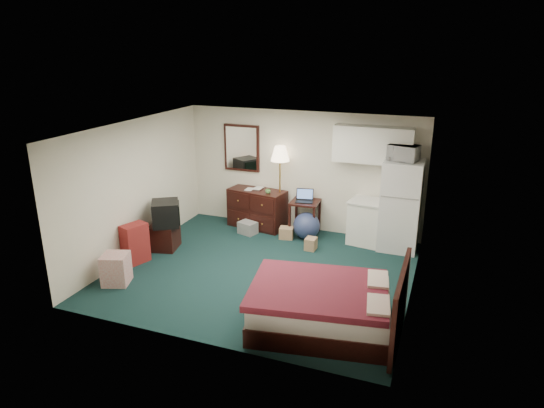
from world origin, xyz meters
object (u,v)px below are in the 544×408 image
at_px(tv_stand, 164,236).
at_px(floor_lamp, 280,189).
at_px(dresser, 257,208).
at_px(fridge, 401,205).
at_px(bed, 321,307).
at_px(desk, 305,218).
at_px(suitcase, 135,244).
at_px(kitchen_counter, 370,223).

bearing_deg(tv_stand, floor_lamp, 32.89).
relative_size(dresser, tv_stand, 2.28).
relative_size(fridge, bed, 0.92).
bearing_deg(bed, tv_stand, 146.82).
xyz_separation_m(floor_lamp, bed, (1.82, -3.33, -0.60)).
distance_m(desk, tv_stand, 2.86).
distance_m(dresser, fridge, 3.02).
relative_size(tv_stand, suitcase, 0.73).
relative_size(dresser, fridge, 0.70).
bearing_deg(bed, fridge, 68.84).
relative_size(dresser, bed, 0.65).
height_order(fridge, bed, fridge).
bearing_deg(tv_stand, suitcase, -113.09).
distance_m(floor_lamp, tv_stand, 2.56).
distance_m(kitchen_counter, tv_stand, 4.02).
bearing_deg(kitchen_counter, bed, -83.76).
distance_m(dresser, kitchen_counter, 2.43).
bearing_deg(bed, floor_lamp, 109.30).
distance_m(dresser, floor_lamp, 0.69).
xyz_separation_m(dresser, floor_lamp, (0.49, 0.05, 0.48)).
bearing_deg(fridge, dresser, 178.27).
distance_m(dresser, desk, 1.08).
relative_size(desk, fridge, 0.41).
relative_size(bed, suitcase, 2.59).
xyz_separation_m(floor_lamp, suitcase, (-1.87, -2.49, -0.53)).
distance_m(bed, suitcase, 3.78).
xyz_separation_m(fridge, suitcase, (-4.35, -2.34, -0.50)).
bearing_deg(tv_stand, fridge, 8.32).
height_order(desk, suitcase, suitcase).
bearing_deg(floor_lamp, suitcase, -126.89).
relative_size(dresser, desk, 1.69).
height_order(bed, suitcase, suitcase).
height_order(floor_lamp, desk, floor_lamp).
height_order(dresser, desk, dresser).
height_order(fridge, tv_stand, fridge).
height_order(floor_lamp, fridge, floor_lamp).
distance_m(floor_lamp, kitchen_counter, 1.99).
bearing_deg(bed, suitcase, 157.78).
bearing_deg(dresser, tv_stand, -115.94).
relative_size(floor_lamp, desk, 2.50).
bearing_deg(bed, dresser, 115.85).
height_order(kitchen_counter, suitcase, kitchen_counter).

